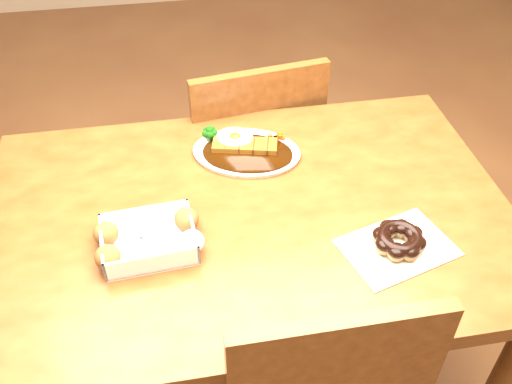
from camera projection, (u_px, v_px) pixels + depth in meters
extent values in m
plane|color=brown|center=(251.00, 384.00, 1.79)|extent=(6.00, 6.00, 0.00)
cube|color=#542C10|center=(249.00, 217.00, 1.31)|extent=(1.20, 0.80, 0.04)
cylinder|color=#542C10|center=(57.00, 250.00, 1.74)|extent=(0.06, 0.06, 0.71)
cylinder|color=#542C10|center=(394.00, 209.00, 1.88)|extent=(0.06, 0.06, 0.71)
cube|color=#542C10|center=(242.00, 158.00, 1.96)|extent=(0.48, 0.48, 0.04)
cylinder|color=#542C10|center=(271.00, 170.00, 2.27)|extent=(0.04, 0.04, 0.41)
cylinder|color=#542C10|center=(188.00, 187.00, 2.19)|extent=(0.04, 0.04, 0.41)
cylinder|color=#542C10|center=(303.00, 227.00, 2.03)|extent=(0.04, 0.04, 0.41)
cylinder|color=#542C10|center=(211.00, 249.00, 1.95)|extent=(0.04, 0.04, 0.41)
cube|color=#542C10|center=(260.00, 132.00, 1.67)|extent=(0.40, 0.09, 0.40)
ellipsoid|color=white|center=(247.00, 153.00, 1.45)|extent=(0.31, 0.26, 0.01)
ellipsoid|color=black|center=(247.00, 153.00, 1.43)|extent=(0.27, 0.22, 0.01)
cube|color=#6B380C|center=(245.00, 146.00, 1.44)|extent=(0.17, 0.09, 0.02)
ellipsoid|color=white|center=(235.00, 137.00, 1.45)|extent=(0.11, 0.10, 0.01)
ellipsoid|color=#FFB214|center=(235.00, 137.00, 1.45)|extent=(0.03, 0.03, 0.02)
cube|color=white|center=(149.00, 239.00, 1.19)|extent=(0.20, 0.17, 0.05)
ellipsoid|color=brown|center=(108.00, 257.00, 1.15)|extent=(0.05, 0.05, 0.05)
ellipsoid|color=beige|center=(150.00, 249.00, 1.17)|extent=(0.05, 0.05, 0.05)
ellipsoid|color=beige|center=(192.00, 242.00, 1.18)|extent=(0.05, 0.05, 0.05)
ellipsoid|color=brown|center=(106.00, 233.00, 1.20)|extent=(0.05, 0.05, 0.05)
ellipsoid|color=pink|center=(147.00, 226.00, 1.22)|extent=(0.05, 0.05, 0.05)
ellipsoid|color=brown|center=(187.00, 219.00, 1.23)|extent=(0.05, 0.05, 0.05)
cube|color=silver|center=(397.00, 247.00, 1.21)|extent=(0.26, 0.22, 0.00)
torus|color=olive|center=(399.00, 241.00, 1.20)|extent=(0.14, 0.14, 0.04)
torus|color=black|center=(399.00, 238.00, 1.19)|extent=(0.12, 0.12, 0.03)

